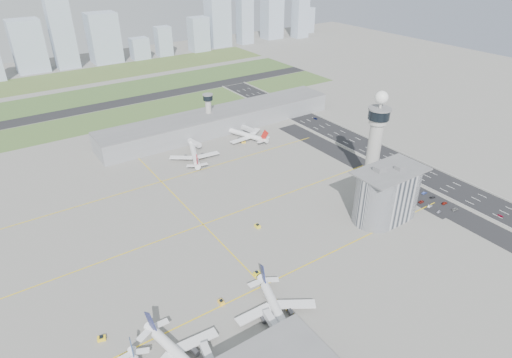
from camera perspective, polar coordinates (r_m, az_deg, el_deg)
ground at (r=244.93m, az=4.63°, el=-6.39°), size 1000.00×1000.00×0.00m
grass_strip_0 at (r=418.06m, az=-17.31°, el=8.04°), size 480.00×50.00×0.08m
grass_strip_1 at (r=486.93m, az=-20.19°, el=10.52°), size 480.00×60.00×0.08m
grass_strip_2 at (r=562.13m, az=-22.51°, el=12.47°), size 480.00×70.00×0.08m
runway at (r=451.79m, az=-18.83°, el=9.37°), size 480.00×22.00×0.10m
highway at (r=320.17m, az=21.02°, el=0.78°), size 28.00×500.00×0.10m
barrier_left at (r=309.45m, az=19.49°, el=0.19°), size 0.60×500.00×1.20m
barrier_right at (r=330.66m, az=22.49°, el=1.51°), size 0.60×500.00×1.20m
landside_road at (r=296.74m, az=19.65°, el=-1.27°), size 18.00×260.00×0.08m
parking_lot at (r=289.65m, az=21.24°, el=-2.37°), size 20.00×44.00×0.10m
taxiway_line_h_0 at (r=207.64m, az=0.95°, el=-14.05°), size 260.00×0.60×0.01m
taxiway_line_h_1 at (r=247.95m, az=-7.06°, el=-6.04°), size 260.00×0.60×0.01m
taxiway_line_h_2 at (r=295.03m, az=-12.52°, el=-0.34°), size 260.00×0.60×0.01m
taxiway_line_v at (r=247.95m, az=-7.06°, el=-6.04°), size 0.60×260.00×0.01m
control_tower at (r=277.97m, az=15.67°, el=5.43°), size 14.00×14.00×64.50m
secondary_tower at (r=363.23m, az=-6.35°, el=9.22°), size 8.60×8.60×31.90m
admin_building at (r=256.06m, az=17.05°, el=-1.92°), size 42.00×24.00×33.50m
terminal_pier at (r=369.86m, az=-4.74°, el=7.87°), size 210.00×32.00×15.80m
airplane_near_b at (r=177.15m, az=-10.13°, el=-21.75°), size 45.04×49.98×12.09m
airplane_near_c at (r=190.20m, az=2.80°, el=-16.61°), size 47.59×51.93×12.10m
airplane_far_a at (r=319.28m, az=-8.25°, el=3.70°), size 50.06×53.88×12.21m
airplane_far_b at (r=349.25m, az=-1.39°, el=6.30°), size 48.95×52.82×12.03m
jet_bridge_near_2 at (r=183.14m, az=3.33°, el=-20.48°), size 5.39×14.31×5.70m
jet_bridge_far_0 at (r=342.82m, az=-8.89°, el=4.90°), size 5.39×14.31×5.70m
jet_bridge_far_1 at (r=364.65m, az=-1.80°, el=6.78°), size 5.39×14.31×5.70m
tug_0 at (r=195.90m, az=-19.91°, el=-19.32°), size 3.78×3.10×1.90m
tug_1 at (r=199.67m, az=-4.66°, el=-16.00°), size 2.24×3.22×1.85m
tug_2 at (r=212.74m, az=0.11°, el=-12.44°), size 3.24×2.36×1.79m
tug_3 at (r=243.37m, az=0.20°, el=-6.25°), size 2.41×3.50×2.03m
tug_4 at (r=321.88m, az=-7.86°, el=2.92°), size 3.39×3.91×1.90m
tug_5 at (r=343.86m, az=-1.67°, el=4.98°), size 3.84×3.32×1.87m
car_lot_0 at (r=278.43m, az=23.20°, el=-4.01°), size 3.56×1.71×1.17m
car_lot_1 at (r=281.80m, az=22.16°, el=-3.36°), size 3.78×1.54×1.22m
car_lot_2 at (r=284.44m, az=21.18°, el=-2.84°), size 4.23×2.14×1.15m
car_lot_3 at (r=288.25m, az=19.97°, el=-2.15°), size 4.08×2.12×1.13m
car_lot_4 at (r=290.92m, az=18.82°, el=-1.61°), size 3.85×1.77×1.28m
car_lot_5 at (r=294.70m, az=18.01°, el=-1.05°), size 3.90×1.57×1.26m
car_lot_6 at (r=284.67m, az=24.99°, el=-3.67°), size 4.63×2.37×1.25m
car_lot_7 at (r=288.45m, az=23.84°, el=-2.95°), size 4.35×1.78×1.26m
car_lot_8 at (r=291.84m, az=22.49°, el=-2.25°), size 4.05×2.16×1.31m
car_lot_9 at (r=294.63m, az=21.55°, el=-1.74°), size 4.02×1.46×1.32m
car_lot_10 at (r=298.17m, az=20.31°, el=-1.10°), size 4.96×2.73×1.32m
car_lot_11 at (r=300.35m, az=19.48°, el=-0.73°), size 4.05×1.92×1.14m
car_hw_0 at (r=290.62m, az=29.81°, el=-4.28°), size 1.67×3.33×1.09m
car_hw_1 at (r=342.84m, az=15.59°, el=3.73°), size 1.92×4.10×1.30m
car_hw_2 at (r=395.52m, az=7.94°, el=7.99°), size 2.03×4.10×1.12m
car_hw_4 at (r=432.86m, az=0.87°, el=10.17°), size 1.54×3.64×1.23m
skyline_bldg_7 at (r=604.30m, az=-28.12°, el=15.38°), size 35.76×28.61×61.22m
skyline_bldg_8 at (r=602.99m, az=-24.47°, el=17.24°), size 26.33×21.06×83.39m
skyline_bldg_9 at (r=616.40m, az=-19.64°, el=17.31°), size 36.96×29.57×62.11m
skyline_bldg_10 at (r=624.06m, az=-15.25°, el=16.45°), size 23.01×18.41×27.75m
skyline_bldg_11 at (r=634.76m, az=-12.23°, el=17.52°), size 20.22×16.18×38.97m
skyline_bldg_12 at (r=654.14m, az=-7.64°, el=18.59°), size 26.14×20.92×46.89m
skyline_bldg_13 at (r=679.85m, az=-5.12°, el=20.59°), size 32.26×25.81×81.20m
skyline_bldg_14 at (r=697.09m, az=-1.49°, el=20.39°), size 21.59×17.28×68.75m
skyline_bldg_15 at (r=737.45m, az=2.16°, el=20.66°), size 30.25×24.20×63.40m
skyline_bldg_16 at (r=747.53m, az=5.94°, el=20.97°), size 23.04×18.43×71.56m
skyline_bldg_17 at (r=793.76m, az=6.73°, el=20.30°), size 22.64×18.11×41.06m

